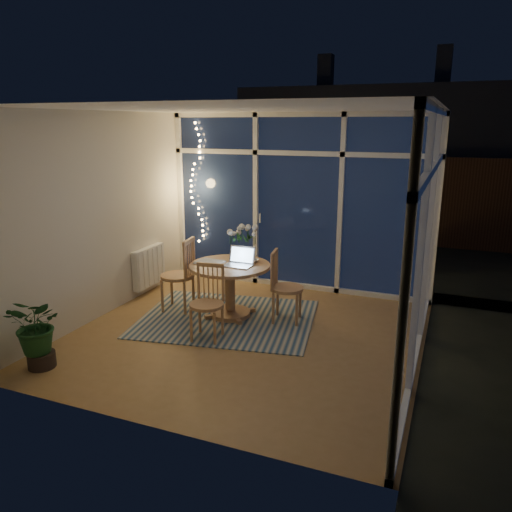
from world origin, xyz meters
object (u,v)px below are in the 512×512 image
at_px(chair_left, 177,274).
at_px(potted_plant, 38,333).
at_px(dining_table, 230,291).
at_px(flower_vase, 243,252).
at_px(laptop, 238,256).
at_px(chair_right, 287,287).
at_px(chair_front, 207,303).

distance_m(chair_left, potted_plant, 2.01).
xyz_separation_m(dining_table, flower_vase, (0.07, 0.27, 0.46)).
distance_m(laptop, flower_vase, 0.31).
bearing_deg(dining_table, chair_right, 8.60).
bearing_deg(flower_vase, laptop, -78.46).
xyz_separation_m(chair_left, chair_front, (0.80, -0.70, -0.05)).
bearing_deg(laptop, chair_front, -94.75).
distance_m(chair_right, potted_plant, 2.89).
distance_m(chair_front, laptop, 0.82).
bearing_deg(flower_vase, chair_front, -91.06).
distance_m(chair_left, laptop, 0.94).
height_order(laptop, flower_vase, laptop).
bearing_deg(chair_left, chair_right, 87.99).
bearing_deg(laptop, flower_vase, 103.18).
distance_m(dining_table, potted_plant, 2.35).
bearing_deg(potted_plant, laptop, 55.55).
bearing_deg(dining_table, flower_vase, 75.80).
height_order(chair_front, potted_plant, chair_front).
bearing_deg(chair_left, chair_front, 40.61).
bearing_deg(potted_plant, chair_left, 76.32).
bearing_deg(laptop, chair_left, -176.88).
bearing_deg(chair_front, chair_left, 130.85).
xyz_separation_m(laptop, flower_vase, (-0.06, 0.30, -0.02)).
bearing_deg(dining_table, laptop, -12.66).
relative_size(chair_front, laptop, 2.59).
bearing_deg(chair_right, dining_table, 89.62).
xyz_separation_m(chair_left, chair_right, (1.49, 0.16, -0.04)).
bearing_deg(flower_vase, dining_table, -104.20).
relative_size(dining_table, chair_right, 1.11).
distance_m(chair_left, chair_front, 1.06).
xyz_separation_m(chair_right, laptop, (-0.61, -0.14, 0.36)).
distance_m(chair_right, laptop, 0.72).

